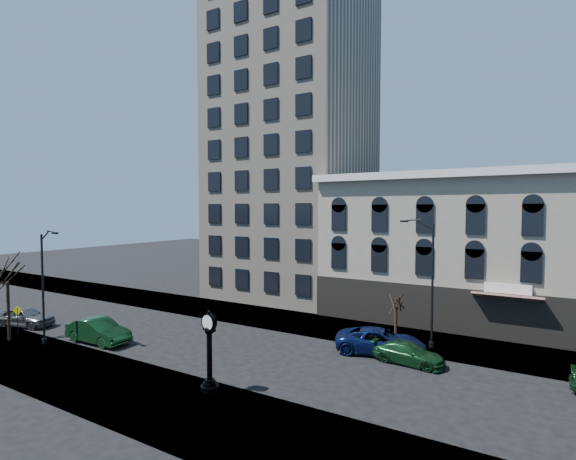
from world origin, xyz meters
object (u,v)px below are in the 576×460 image
Objects in this scene: street_clock at (209,354)px; street_lamp_near at (46,257)px; warning_sign at (18,315)px; car_near_b at (98,331)px; car_near_a at (25,317)px.

street_clock is 15.02m from street_lamp_near.
warning_sign is (-18.62, 0.00, -0.35)m from street_clock.
warning_sign is 0.44× the size of car_near_b.
car_near_b is (6.31, 2.23, -0.82)m from warning_sign.
street_lamp_near is (-14.41, -0.13, 4.23)m from street_clock.
car_near_a is (-6.74, 1.94, -5.44)m from street_lamp_near.
car_near_a is (-21.15, 1.81, -1.21)m from street_clock.
street_lamp_near is at bearing -172.44° from street_clock.
warning_sign is at bearing -142.52° from car_near_a.
street_clock is 1.87× the size of warning_sign.
street_lamp_near is at bearing -123.04° from car_near_a.
street_clock is 0.81× the size of car_near_b.
street_clock is 18.62m from warning_sign.
street_clock is 0.88× the size of car_near_a.
warning_sign is at bearing 107.81° from car_near_b.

